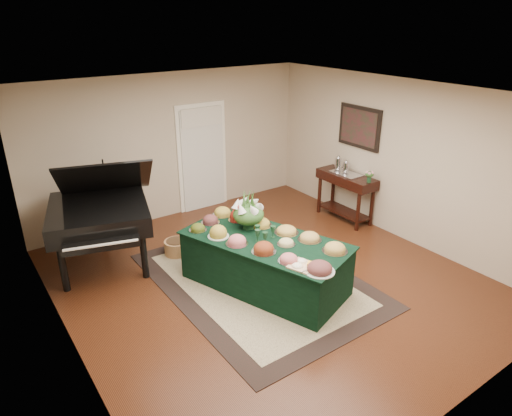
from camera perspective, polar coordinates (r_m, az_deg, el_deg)
ground at (r=6.86m, az=1.46°, el=-8.91°), size 6.00×6.00×0.00m
area_rug at (r=6.83m, az=0.12°, el=-8.97°), size 2.53×3.54×0.01m
kitchen_doorway at (r=9.03m, az=-6.71°, el=6.17°), size 1.05×0.07×2.10m
buffet_table at (r=6.51m, az=1.12°, el=-6.86°), size 1.82×2.57×0.76m
food_platters at (r=6.33m, az=0.92°, el=-3.48°), size 1.47×2.46×0.14m
cutting_board at (r=5.70m, az=5.69°, el=-6.91°), size 0.39×0.39×0.10m
green_goblets at (r=6.28m, az=0.92°, el=-3.25°), size 0.32×0.31×0.18m
floral_centerpiece at (r=6.54m, az=-0.95°, el=-0.33°), size 0.47×0.47×0.47m
grand_piano at (r=7.24m, az=-18.97°, el=-0.61°), size 1.88×2.00×1.75m
wicker_basket at (r=7.57m, az=-9.90°, el=-4.90°), size 0.39×0.39×0.24m
mahogany_sideboard at (r=8.68m, az=11.19°, el=2.88°), size 0.45×1.20×0.90m
tea_service at (r=8.66m, az=10.77°, el=5.12°), size 0.34×0.58×0.30m
pink_bouquet at (r=8.24m, az=14.01°, el=4.08°), size 0.17×0.17×0.22m
wall_painting at (r=8.54m, az=12.80°, el=9.83°), size 0.05×0.95×0.75m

